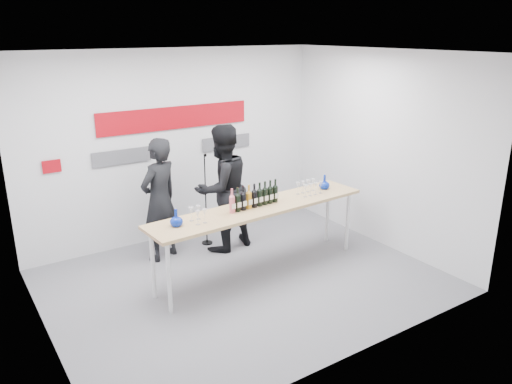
% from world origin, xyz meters
% --- Properties ---
extents(ground, '(5.00, 5.00, 0.00)m').
position_xyz_m(ground, '(0.00, 0.00, 0.00)').
color(ground, slate).
rests_on(ground, ground).
extents(back_wall, '(5.00, 0.04, 3.00)m').
position_xyz_m(back_wall, '(0.00, 2.00, 1.50)').
color(back_wall, silver).
rests_on(back_wall, ground).
extents(signage, '(3.38, 0.02, 0.79)m').
position_xyz_m(signage, '(-0.06, 1.97, 1.81)').
color(signage, '#A40711').
rests_on(signage, back_wall).
extents(tasting_table, '(3.28, 0.84, 0.97)m').
position_xyz_m(tasting_table, '(0.34, 0.12, 0.90)').
color(tasting_table, '#D7B973').
rests_on(tasting_table, ground).
extents(wine_bottles, '(0.80, 0.12, 0.33)m').
position_xyz_m(wine_bottles, '(0.26, 0.13, 1.14)').
color(wine_bottles, '#CC5966').
rests_on(wine_bottles, tasting_table).
extents(decanter_left, '(0.16, 0.16, 0.21)m').
position_xyz_m(decanter_left, '(-0.91, 0.09, 1.08)').
color(decanter_left, '#082395').
rests_on(decanter_left, tasting_table).
extents(decanter_right, '(0.16, 0.16, 0.21)m').
position_xyz_m(decanter_right, '(1.58, 0.24, 1.08)').
color(decanter_right, '#082395').
rests_on(decanter_right, tasting_table).
extents(glasses_left, '(0.17, 0.23, 0.18)m').
position_xyz_m(glasses_left, '(-0.63, 0.07, 1.07)').
color(glasses_left, silver).
rests_on(glasses_left, tasting_table).
extents(glasses_right, '(0.37, 0.24, 0.18)m').
position_xyz_m(glasses_right, '(1.24, 0.18, 1.07)').
color(glasses_right, silver).
rests_on(glasses_right, tasting_table).
extents(presenter_left, '(0.78, 0.66, 1.82)m').
position_xyz_m(presenter_left, '(-0.62, 1.30, 0.91)').
color(presenter_left, black).
rests_on(presenter_left, ground).
extents(presenter_right, '(1.05, 0.88, 1.94)m').
position_xyz_m(presenter_right, '(0.31, 1.10, 0.97)').
color(presenter_right, black).
rests_on(presenter_right, ground).
extents(mic_stand, '(0.17, 0.17, 1.48)m').
position_xyz_m(mic_stand, '(0.17, 1.38, 0.45)').
color(mic_stand, black).
rests_on(mic_stand, ground).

